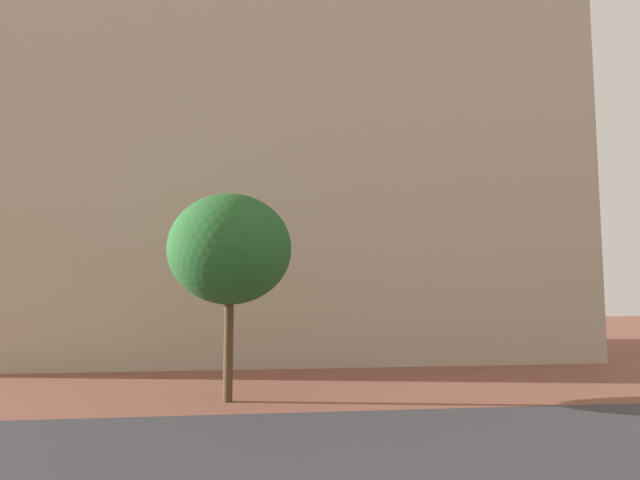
% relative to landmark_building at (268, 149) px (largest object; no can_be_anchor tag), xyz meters
% --- Properties ---
extents(ground_plane, '(120.00, 120.00, 0.00)m').
position_rel_landmark_building_xyz_m(ground_plane, '(0.58, -17.74, -10.89)').
color(ground_plane, brown).
extents(street_asphalt_strip, '(120.00, 8.55, 0.00)m').
position_rel_landmark_building_xyz_m(street_asphalt_strip, '(0.58, -19.48, -10.89)').
color(street_asphalt_strip, '#38383D').
rests_on(street_asphalt_strip, ground_plane).
extents(landmark_building, '(29.77, 14.26, 38.35)m').
position_rel_landmark_building_xyz_m(landmark_building, '(0.00, 0.00, 0.00)').
color(landmark_building, '#B2A893').
rests_on(landmark_building, ground_plane).
extents(tree_curb_far, '(3.55, 3.55, 5.90)m').
position_rel_landmark_building_xyz_m(tree_curb_far, '(-1.55, -13.51, -6.61)').
color(tree_curb_far, '#4C3823').
rests_on(tree_curb_far, ground_plane).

